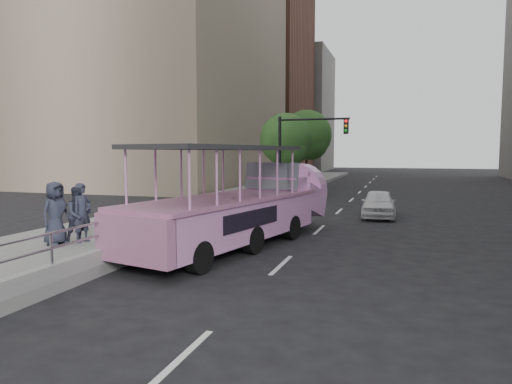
{
  "coord_description": "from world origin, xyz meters",
  "views": [
    {
      "loc": [
        4.1,
        -13.93,
        3.09
      ],
      "look_at": [
        -1.02,
        2.01,
        1.63
      ],
      "focal_mm": 32.0,
      "sensor_mm": 36.0,
      "label": 1
    }
  ],
  "objects": [
    {
      "name": "guardrail",
      "position": [
        -3.12,
        2.0,
        1.14
      ],
      "size": [
        0.07,
        22.0,
        0.71
      ],
      "color": "#A7A7AC",
      "rests_on": "kerb_wall"
    },
    {
      "name": "kerb_wall",
      "position": [
        -3.12,
        2.0,
        0.48
      ],
      "size": [
        0.24,
        30.0,
        0.36
      ],
      "primitive_type": "cube",
      "color": "#A1A19B",
      "rests_on": "sidewalk"
    },
    {
      "name": "car",
      "position": [
        3.06,
        8.46,
        0.65
      ],
      "size": [
        1.68,
        3.86,
        1.3
      ],
      "primitive_type": "imported",
      "rotation": [
        0.0,
        0.0,
        0.04
      ],
      "color": "white",
      "rests_on": "ground"
    },
    {
      "name": "pedestrian_far",
      "position": [
        -5.84,
        -2.79,
        1.26
      ],
      "size": [
        0.76,
        1.03,
        1.92
      ],
      "primitive_type": "imported",
      "rotation": [
        0.0,
        0.0,
        1.4
      ],
      "color": "#2A2D3E",
      "rests_on": "sidewalk"
    },
    {
      "name": "pedestrian_mid",
      "position": [
        -5.41,
        -2.29,
        1.17
      ],
      "size": [
        0.95,
        1.04,
        1.74
      ],
      "primitive_type": "imported",
      "rotation": [
        0.0,
        0.0,
        1.14
      ],
      "color": "#2A2D3E",
      "rests_on": "sidewalk"
    },
    {
      "name": "street_tree_near",
      "position": [
        -3.3,
        15.93,
        3.82
      ],
      "size": [
        3.52,
        3.52,
        5.72
      ],
      "color": "#362818",
      "rests_on": "ground"
    },
    {
      "name": "midrise_brick",
      "position": [
        -18.0,
        48.0,
        13.0
      ],
      "size": [
        18.0,
        16.0,
        26.0
      ],
      "primitive_type": "cube",
      "color": "brown",
      "rests_on": "ground"
    },
    {
      "name": "sidewalk",
      "position": [
        -5.75,
        10.0,
        0.15
      ],
      "size": [
        5.5,
        80.0,
        0.3
      ],
      "primitive_type": "cube",
      "color": "gray",
      "rests_on": "ground"
    },
    {
      "name": "traffic_signal",
      "position": [
        -1.7,
        12.5,
        3.5
      ],
      "size": [
        4.2,
        0.32,
        5.2
      ],
      "color": "black",
      "rests_on": "ground"
    },
    {
      "name": "parking_sign",
      "position": [
        -3.0,
        9.03,
        1.57
      ],
      "size": [
        0.11,
        0.55,
        2.46
      ],
      "color": "black",
      "rests_on": "ground"
    },
    {
      "name": "midrise_stone_b",
      "position": [
        -16.0,
        64.0,
        10.0
      ],
      "size": [
        16.0,
        14.0,
        20.0
      ],
      "primitive_type": "cube",
      "color": "gray",
      "rests_on": "ground"
    },
    {
      "name": "ground",
      "position": [
        0.0,
        0.0,
        0.0
      ],
      "size": [
        160.0,
        160.0,
        0.0
      ],
      "primitive_type": "plane",
      "color": "black"
    },
    {
      "name": "duck_boat",
      "position": [
        -0.96,
        0.42,
        1.22
      ],
      "size": [
        4.47,
        10.21,
        3.3
      ],
      "color": "black",
      "rests_on": "ground"
    },
    {
      "name": "pedestrian_near",
      "position": [
        -5.32,
        -2.22,
        1.22
      ],
      "size": [
        0.53,
        0.73,
        1.84
      ],
      "primitive_type": "imported",
      "rotation": [
        0.0,
        0.0,
        1.44
      ],
      "color": "#2A2D3E",
      "rests_on": "sidewalk"
    },
    {
      "name": "street_tree_far",
      "position": [
        -3.1,
        21.93,
        4.31
      ],
      "size": [
        3.97,
        3.97,
        6.45
      ],
      "color": "#362818",
      "rests_on": "ground"
    }
  ]
}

